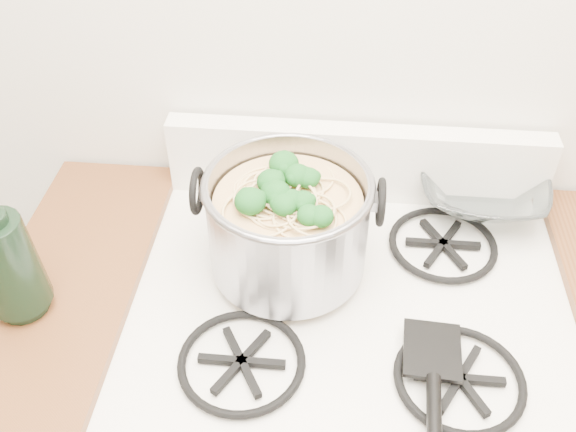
{
  "coord_description": "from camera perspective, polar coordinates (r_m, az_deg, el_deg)",
  "views": [
    {
      "loc": [
        -0.04,
        0.52,
        1.76
      ],
      "look_at": [
        -0.12,
        1.33,
        1.03
      ],
      "focal_mm": 40.0,
      "sensor_mm": 36.0,
      "label": 1
    }
  ],
  "objects": [
    {
      "name": "glass_bowl",
      "position": [
        1.34,
        16.76,
        1.85
      ],
      "size": [
        0.11,
        0.11,
        0.02
      ],
      "primitive_type": "imported",
      "rotation": [
        0.0,
        0.0,
        -0.07
      ],
      "color": "white",
      "rests_on": "gas_range"
    },
    {
      "name": "bottle",
      "position": [
        1.09,
        -24.03,
        -2.85
      ],
      "size": [
        0.12,
        0.12,
        0.27
      ],
      "primitive_type": "imported",
      "rotation": [
        0.0,
        0.0,
        -0.17
      ],
      "color": "black",
      "rests_on": "counter_left"
    },
    {
      "name": "spatula",
      "position": [
        1.05,
        12.75,
        -11.31
      ],
      "size": [
        0.31,
        0.33,
        0.02
      ],
      "primitive_type": null,
      "rotation": [
        0.0,
        0.0,
        -0.06
      ],
      "color": "black",
      "rests_on": "gas_range"
    },
    {
      "name": "counter_left",
      "position": [
        1.57,
        -15.17,
        -16.59
      ],
      "size": [
        0.25,
        0.65,
        0.92
      ],
      "color": "silver",
      "rests_on": "ground"
    },
    {
      "name": "stock_pot",
      "position": [
        1.1,
        -0.0,
        -0.74
      ],
      "size": [
        0.32,
        0.29,
        0.19
      ],
      "color": "#94949C",
      "rests_on": "gas_range"
    }
  ]
}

